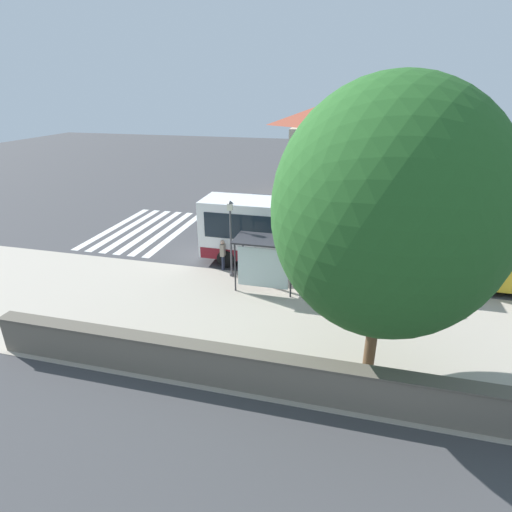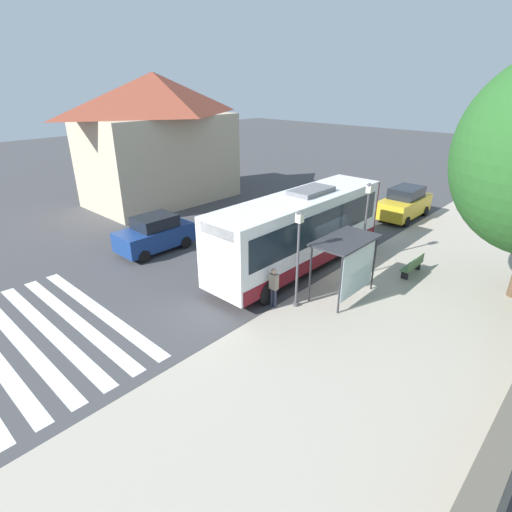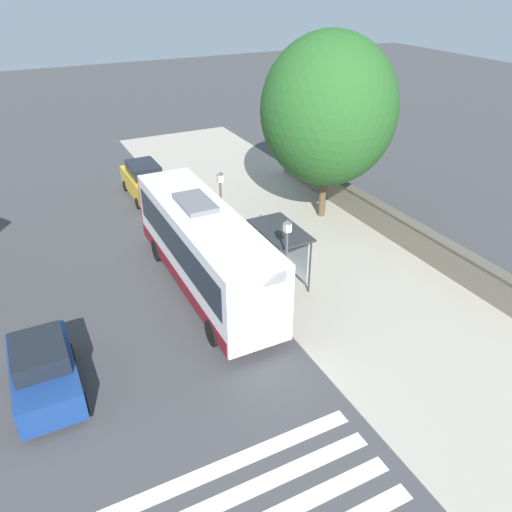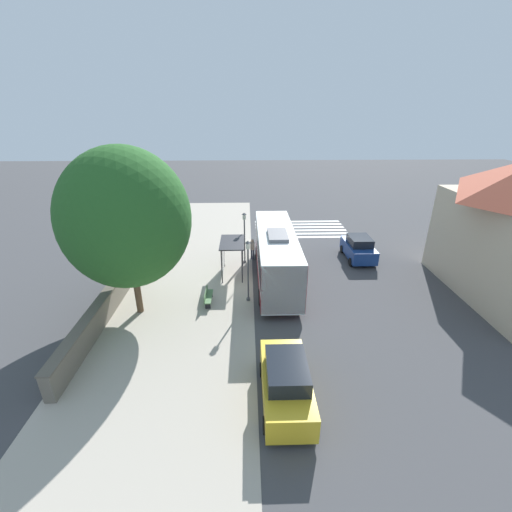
% 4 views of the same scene
% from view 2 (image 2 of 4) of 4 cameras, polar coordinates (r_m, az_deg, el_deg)
% --- Properties ---
extents(ground_plane, '(120.00, 120.00, 0.00)m').
position_cam_2_polar(ground_plane, '(19.40, 11.09, -2.24)').
color(ground_plane, '#424244').
rests_on(ground_plane, ground).
extents(sidewalk_plaza, '(9.00, 44.00, 0.02)m').
position_cam_2_polar(sidewalk_plaza, '(17.79, 23.44, -6.40)').
color(sidewalk_plaza, '#ADA393').
rests_on(sidewalk_plaza, ground).
extents(crosswalk_stripes, '(9.00, 5.25, 0.01)m').
position_cam_2_polar(crosswalk_stripes, '(16.55, -28.97, -9.94)').
color(crosswalk_stripes, silver).
rests_on(crosswalk_stripes, ground).
extents(background_building, '(6.75, 10.86, 8.91)m').
position_cam_2_polar(background_building, '(30.62, -13.77, 16.10)').
color(background_building, '#C6B293').
rests_on(background_building, ground).
extents(bus, '(2.62, 10.34, 3.77)m').
position_cam_2_polar(bus, '(18.90, 6.27, 3.78)').
color(bus, white).
rests_on(bus, ground).
extents(bus_shelter, '(1.69, 2.98, 2.55)m').
position_cam_2_polar(bus_shelter, '(16.46, 13.06, 0.78)').
color(bus_shelter, '#2D2D33').
rests_on(bus_shelter, ground).
extents(pedestrian, '(0.34, 0.23, 1.72)m').
position_cam_2_polar(pedestrian, '(15.74, 2.56, -4.11)').
color(pedestrian, '#2D3347').
rests_on(pedestrian, ground).
extents(bench, '(0.40, 1.74, 0.88)m').
position_cam_2_polar(bench, '(19.95, 21.51, -1.27)').
color(bench, '#4C7247').
rests_on(bench, ground).
extents(street_lamp_near, '(0.28, 0.28, 4.06)m').
position_cam_2_polar(street_lamp_near, '(15.27, 6.03, 0.70)').
color(street_lamp_near, '#4C4C51').
rests_on(street_lamp_near, ground).
extents(street_lamp_far, '(0.28, 0.28, 4.03)m').
position_cam_2_polar(street_lamp_far, '(19.99, 15.48, 5.54)').
color(street_lamp_far, '#4C4C51').
rests_on(street_lamp_far, ground).
extents(parked_car_behind_bus, '(2.01, 4.55, 2.04)m').
position_cam_2_polar(parked_car_behind_bus, '(28.08, 20.44, 7.06)').
color(parked_car_behind_bus, gold).
rests_on(parked_car_behind_bus, ground).
extents(parked_car_far_lane, '(2.02, 3.97, 1.91)m').
position_cam_2_polar(parked_car_far_lane, '(21.79, -14.25, 3.08)').
color(parked_car_far_lane, navy).
rests_on(parked_car_far_lane, ground).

